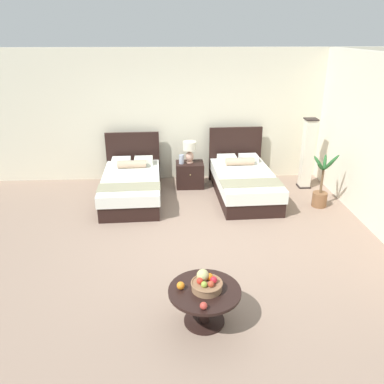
{
  "coord_description": "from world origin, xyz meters",
  "views": [
    {
      "loc": [
        -0.34,
        -5.39,
        3.09
      ],
      "look_at": [
        0.0,
        0.52,
        0.63
      ],
      "focal_mm": 36.35,
      "sensor_mm": 36.0,
      "label": 1
    }
  ],
  "objects_px": {
    "nightstand": "(190,175)",
    "floor_lamp_corner": "(307,154)",
    "bed_near_corner": "(244,182)",
    "table_lamp": "(190,149)",
    "bed_near_window": "(132,185)",
    "fruit_bowl": "(206,283)",
    "coffee_table": "(205,298)",
    "loose_apple": "(204,306)",
    "vase": "(182,159)",
    "potted_palm": "(321,191)",
    "loose_orange": "(181,286)"
  },
  "relations": [
    {
      "from": "nightstand",
      "to": "loose_apple",
      "type": "height_order",
      "value": "nightstand"
    },
    {
      "from": "coffee_table",
      "to": "fruit_bowl",
      "type": "height_order",
      "value": "fruit_bowl"
    },
    {
      "from": "loose_orange",
      "to": "coffee_table",
      "type": "bearing_deg",
      "value": -6.06
    },
    {
      "from": "bed_near_window",
      "to": "nightstand",
      "type": "bearing_deg",
      "value": 25.38
    },
    {
      "from": "table_lamp",
      "to": "loose_apple",
      "type": "relative_size",
      "value": 5.67
    },
    {
      "from": "bed_near_window",
      "to": "vase",
      "type": "relative_size",
      "value": 11.11
    },
    {
      "from": "loose_apple",
      "to": "potted_palm",
      "type": "xyz_separation_m",
      "value": [
        2.5,
        3.36,
        -0.17
      ]
    },
    {
      "from": "loose_apple",
      "to": "nightstand",
      "type": "bearing_deg",
      "value": 88.79
    },
    {
      "from": "bed_near_window",
      "to": "potted_palm",
      "type": "relative_size",
      "value": 2.02
    },
    {
      "from": "table_lamp",
      "to": "loose_apple",
      "type": "bearing_deg",
      "value": -91.21
    },
    {
      "from": "bed_near_corner",
      "to": "coffee_table",
      "type": "bearing_deg",
      "value": -106.86
    },
    {
      "from": "bed_near_corner",
      "to": "bed_near_window",
      "type": "bearing_deg",
      "value": -179.96
    },
    {
      "from": "coffee_table",
      "to": "vase",
      "type": "bearing_deg",
      "value": 91.61
    },
    {
      "from": "vase",
      "to": "loose_orange",
      "type": "relative_size",
      "value": 2.13
    },
    {
      "from": "vase",
      "to": "coffee_table",
      "type": "distance_m",
      "value": 4.19
    },
    {
      "from": "bed_near_window",
      "to": "bed_near_corner",
      "type": "height_order",
      "value": "bed_near_corner"
    },
    {
      "from": "nightstand",
      "to": "coffee_table",
      "type": "xyz_separation_m",
      "value": [
        -0.06,
        -4.21,
        0.06
      ]
    },
    {
      "from": "loose_orange",
      "to": "potted_palm",
      "type": "relative_size",
      "value": 0.09
    },
    {
      "from": "bed_near_window",
      "to": "nightstand",
      "type": "xyz_separation_m",
      "value": [
        1.18,
        0.56,
        -0.02
      ]
    },
    {
      "from": "vase",
      "to": "loose_apple",
      "type": "height_order",
      "value": "vase"
    },
    {
      "from": "floor_lamp_corner",
      "to": "table_lamp",
      "type": "bearing_deg",
      "value": 175.58
    },
    {
      "from": "coffee_table",
      "to": "loose_apple",
      "type": "height_order",
      "value": "loose_apple"
    },
    {
      "from": "bed_near_window",
      "to": "bed_near_corner",
      "type": "xyz_separation_m",
      "value": [
        2.23,
        0.0,
        0.01
      ]
    },
    {
      "from": "table_lamp",
      "to": "coffee_table",
      "type": "distance_m",
      "value": 4.26
    },
    {
      "from": "vase",
      "to": "fruit_bowl",
      "type": "bearing_deg",
      "value": -88.13
    },
    {
      "from": "table_lamp",
      "to": "potted_palm",
      "type": "relative_size",
      "value": 0.43
    },
    {
      "from": "bed_near_corner",
      "to": "table_lamp",
      "type": "relative_size",
      "value": 4.69
    },
    {
      "from": "coffee_table",
      "to": "bed_near_window",
      "type": "bearing_deg",
      "value": 107.1
    },
    {
      "from": "vase",
      "to": "fruit_bowl",
      "type": "height_order",
      "value": "vase"
    },
    {
      "from": "bed_near_corner",
      "to": "loose_orange",
      "type": "bearing_deg",
      "value": -110.73
    },
    {
      "from": "coffee_table",
      "to": "bed_near_corner",
      "type": "bearing_deg",
      "value": 73.14
    },
    {
      "from": "loose_orange",
      "to": "vase",
      "type": "bearing_deg",
      "value": 87.96
    },
    {
      "from": "fruit_bowl",
      "to": "loose_apple",
      "type": "bearing_deg",
      "value": -100.05
    },
    {
      "from": "table_lamp",
      "to": "potted_palm",
      "type": "xyz_separation_m",
      "value": [
        2.4,
        -1.19,
        -0.51
      ]
    },
    {
      "from": "bed_near_window",
      "to": "potted_palm",
      "type": "distance_m",
      "value": 3.64
    },
    {
      "from": "nightstand",
      "to": "loose_orange",
      "type": "height_order",
      "value": "same"
    },
    {
      "from": "bed_near_window",
      "to": "fruit_bowl",
      "type": "distance_m",
      "value": 3.83
    },
    {
      "from": "table_lamp",
      "to": "loose_orange",
      "type": "relative_size",
      "value": 5.04
    },
    {
      "from": "bed_near_window",
      "to": "potted_palm",
      "type": "bearing_deg",
      "value": -9.67
    },
    {
      "from": "loose_orange",
      "to": "floor_lamp_corner",
      "type": "relative_size",
      "value": 0.06
    },
    {
      "from": "coffee_table",
      "to": "floor_lamp_corner",
      "type": "xyz_separation_m",
      "value": [
        2.49,
        4.05,
        0.41
      ]
    },
    {
      "from": "coffee_table",
      "to": "potted_palm",
      "type": "distance_m",
      "value": 3.91
    },
    {
      "from": "nightstand",
      "to": "floor_lamp_corner",
      "type": "bearing_deg",
      "value": -3.95
    },
    {
      "from": "nightstand",
      "to": "potted_palm",
      "type": "relative_size",
      "value": 0.55
    },
    {
      "from": "coffee_table",
      "to": "loose_orange",
      "type": "xyz_separation_m",
      "value": [
        -0.26,
        0.03,
        0.16
      ]
    },
    {
      "from": "table_lamp",
      "to": "floor_lamp_corner",
      "type": "distance_m",
      "value": 2.44
    },
    {
      "from": "vase",
      "to": "nightstand",
      "type": "bearing_deg",
      "value": 13.02
    },
    {
      "from": "loose_apple",
      "to": "loose_orange",
      "type": "xyz_separation_m",
      "value": [
        -0.22,
        0.35,
        0.01
      ]
    },
    {
      "from": "loose_orange",
      "to": "potted_palm",
      "type": "bearing_deg",
      "value": 47.89
    },
    {
      "from": "bed_near_window",
      "to": "fruit_bowl",
      "type": "height_order",
      "value": "bed_near_window"
    }
  ]
}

